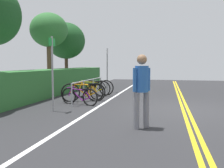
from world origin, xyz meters
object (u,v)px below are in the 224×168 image
at_px(bike_rack, 89,85).
at_px(bicycle_4, 97,87).
at_px(sign_post_near, 52,67).
at_px(tree_far_right, 49,31).
at_px(bicycle_0, 79,96).
at_px(pedestrian, 142,86).
at_px(tree_extra, 66,41).
at_px(sign_post_far, 107,66).
at_px(bicycle_1, 83,92).
at_px(bicycle_2, 88,91).
at_px(bicycle_3, 91,89).

bearing_deg(bike_rack, bicycle_4, 2.53).
height_order(sign_post_near, tree_far_right, tree_far_right).
height_order(bicycle_0, bicycle_4, bicycle_4).
xyz_separation_m(bike_rack, tree_far_right, (2.90, 3.31, 2.78)).
height_order(pedestrian, sign_post_near, sign_post_near).
distance_m(bicycle_0, tree_extra, 8.36).
relative_size(sign_post_near, sign_post_far, 1.02).
xyz_separation_m(bicycle_1, sign_post_near, (-2.22, 0.24, 1.06)).
bearing_deg(bicycle_4, pedestrian, -154.21).
relative_size(bike_rack, sign_post_far, 1.66).
distance_m(bicycle_2, bicycle_4, 1.48).
height_order(bicycle_2, sign_post_near, sign_post_near).
relative_size(bicycle_0, bicycle_2, 0.99).
height_order(bicycle_1, pedestrian, pedestrian).
bearing_deg(bicycle_1, bicycle_0, -171.12).
bearing_deg(sign_post_far, tree_extra, 51.12).
bearing_deg(bicycle_3, bike_rack, -170.02).
distance_m(bicycle_2, pedestrian, 5.18).
bearing_deg(sign_post_near, bike_rack, -4.69).
relative_size(bike_rack, tree_extra, 0.91).
distance_m(bicycle_1, tree_extra, 7.60).
distance_m(bicycle_3, sign_post_near, 3.84).
bearing_deg(bicycle_0, bicycle_3, 6.64).
xyz_separation_m(bicycle_0, sign_post_near, (-1.39, 0.37, 1.12)).
relative_size(bike_rack, pedestrian, 2.23).
height_order(sign_post_near, tree_extra, tree_extra).
height_order(bike_rack, sign_post_near, sign_post_near).
bearing_deg(tree_far_right, tree_extra, 2.54).
bearing_deg(tree_far_right, bicycle_4, -113.21).
distance_m(bicycle_0, bicycle_2, 1.55).
distance_m(bicycle_1, pedestrian, 4.57).
bearing_deg(bicycle_0, tree_far_right, 38.02).
xyz_separation_m(bicycle_1, bicycle_4, (2.18, 0.07, -0.01)).
relative_size(bicycle_1, bicycle_2, 1.08).
bearing_deg(pedestrian, bicycle_0, 43.12).
distance_m(bicycle_0, pedestrian, 3.87).
bearing_deg(bicycle_3, bicycle_1, -174.64).
bearing_deg(tree_extra, bicycle_3, -145.29).
relative_size(bike_rack, tree_far_right, 0.89).
height_order(bicycle_0, sign_post_near, sign_post_near).
distance_m(sign_post_near, sign_post_far, 5.55).
bearing_deg(bicycle_1, bike_rack, -0.07).
relative_size(bicycle_2, pedestrian, 0.92).
bearing_deg(tree_extra, pedestrian, -147.91).
xyz_separation_m(bicycle_3, sign_post_far, (1.85, -0.31, 1.04)).
distance_m(bicycle_1, sign_post_near, 2.48).
distance_m(bike_rack, sign_post_near, 3.03).
xyz_separation_m(bike_rack, bicycle_2, (0.03, 0.06, -0.26)).
bearing_deg(bicycle_4, bicycle_3, 174.28).
distance_m(bicycle_0, bicycle_3, 2.31).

